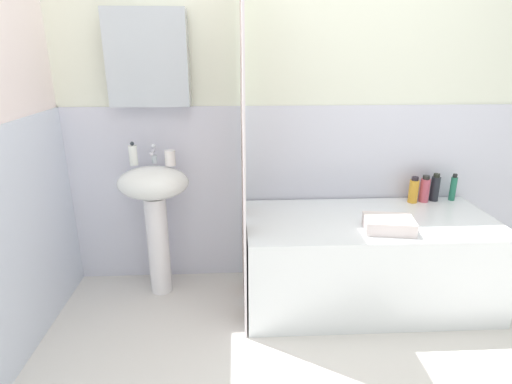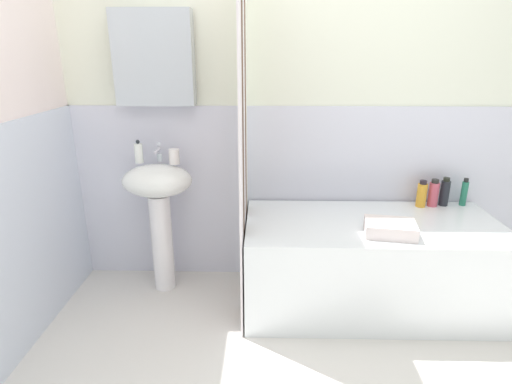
# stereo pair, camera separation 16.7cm
# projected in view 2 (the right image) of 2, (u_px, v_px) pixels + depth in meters

# --- Properties ---
(wall_back_tiled) EXTENTS (3.60, 0.18, 2.40)m
(wall_back_tiled) POSITION_uv_depth(u_px,v_px,m) (298.00, 115.00, 2.66)
(wall_back_tiled) COLOR white
(wall_back_tiled) RESTS_ON ground_plane
(sink) EXTENTS (0.44, 0.34, 0.86)m
(sink) POSITION_uv_depth(u_px,v_px,m) (159.00, 200.00, 2.62)
(sink) COLOR white
(sink) RESTS_ON ground_plane
(faucet) EXTENTS (0.03, 0.12, 0.12)m
(faucet) POSITION_uv_depth(u_px,v_px,m) (158.00, 153.00, 2.61)
(faucet) COLOR silver
(faucet) RESTS_ON sink
(soap_dispenser) EXTENTS (0.05, 0.05, 0.15)m
(soap_dispenser) POSITION_uv_depth(u_px,v_px,m) (139.00, 153.00, 2.59)
(soap_dispenser) COLOR white
(soap_dispenser) RESTS_ON sink
(toothbrush_cup) EXTENTS (0.07, 0.07, 0.09)m
(toothbrush_cup) POSITION_uv_depth(u_px,v_px,m) (174.00, 156.00, 2.57)
(toothbrush_cup) COLOR white
(toothbrush_cup) RESTS_ON sink
(bathtub) EXTENTS (1.52, 0.71, 0.56)m
(bathtub) POSITION_uv_depth(u_px,v_px,m) (369.00, 264.00, 2.55)
(bathtub) COLOR white
(bathtub) RESTS_ON ground_plane
(shower_curtain) EXTENTS (0.01, 0.71, 2.00)m
(shower_curtain) POSITION_uv_depth(u_px,v_px,m) (244.00, 150.00, 2.33)
(shower_curtain) COLOR white
(shower_curtain) RESTS_ON ground_plane
(body_wash_bottle) EXTENTS (0.04, 0.04, 0.19)m
(body_wash_bottle) POSITION_uv_depth(u_px,v_px,m) (464.00, 193.00, 2.69)
(body_wash_bottle) COLOR #26765A
(body_wash_bottle) RESTS_ON bathtub
(shampoo_bottle) EXTENTS (0.06, 0.06, 0.19)m
(shampoo_bottle) POSITION_uv_depth(u_px,v_px,m) (445.00, 192.00, 2.69)
(shampoo_bottle) COLOR #22252C
(shampoo_bottle) RESTS_ON bathtub
(lotion_bottle) EXTENTS (0.06, 0.06, 0.18)m
(lotion_bottle) POSITION_uv_depth(u_px,v_px,m) (433.00, 194.00, 2.68)
(lotion_bottle) COLOR #C65065
(lotion_bottle) RESTS_ON bathtub
(conditioner_bottle) EXTENTS (0.06, 0.06, 0.18)m
(conditioner_bottle) POSITION_uv_depth(u_px,v_px,m) (422.00, 194.00, 2.67)
(conditioner_bottle) COLOR gold
(conditioner_bottle) RESTS_ON bathtub
(towel_folded) EXTENTS (0.30, 0.24, 0.07)m
(towel_folded) POSITION_uv_depth(u_px,v_px,m) (390.00, 228.00, 2.27)
(towel_folded) COLOR silver
(towel_folded) RESTS_ON bathtub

